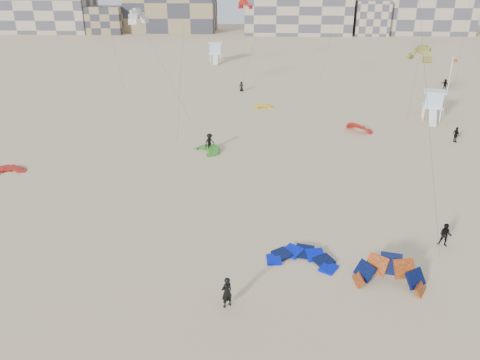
# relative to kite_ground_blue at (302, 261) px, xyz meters

# --- Properties ---
(ground) EXTENTS (320.00, 320.00, 0.00)m
(ground) POSITION_rel_kite_ground_blue_xyz_m (-3.31, -2.42, 0.00)
(ground) COLOR #C9B586
(ground) RESTS_ON ground
(kite_ground_blue) EXTENTS (5.00, 5.16, 1.26)m
(kite_ground_blue) POSITION_rel_kite_ground_blue_xyz_m (0.00, 0.00, 0.00)
(kite_ground_blue) COLOR #0017EF
(kite_ground_blue) RESTS_ON ground
(kite_ground_orange) EXTENTS (5.10, 4.98, 4.21)m
(kite_ground_orange) POSITION_rel_kite_ground_blue_xyz_m (5.05, -2.27, 0.00)
(kite_ground_orange) COLOR #D85117
(kite_ground_orange) RESTS_ON ground
(kite_ground_red) EXTENTS (4.38, 4.45, 1.18)m
(kite_ground_red) POSITION_rel_kite_ground_blue_xyz_m (-26.90, 13.39, 0.00)
(kite_ground_red) COLOR #AF1C0F
(kite_ground_red) RESTS_ON ground
(kite_ground_green) EXTENTS (4.72, 4.68, 1.77)m
(kite_ground_green) POSITION_rel_kite_ground_blue_xyz_m (-8.65, 20.17, 0.00)
(kite_ground_green) COLOR #368821
(kite_ground_green) RESTS_ON ground
(kite_ground_red_far) EXTENTS (4.71, 4.71, 3.23)m
(kite_ground_red_far) POSITION_rel_kite_ground_blue_xyz_m (8.59, 28.15, 0.00)
(kite_ground_red_far) COLOR #AF1C0F
(kite_ground_red_far) RESTS_ON ground
(kite_ground_yellow) EXTENTS (2.99, 3.15, 1.39)m
(kite_ground_yellow) POSITION_rel_kite_ground_blue_xyz_m (-2.84, 37.94, 0.00)
(kite_ground_yellow) COLOR yellow
(kite_ground_yellow) RESTS_ON ground
(kitesurfer_main) EXTENTS (0.83, 0.80, 1.91)m
(kitesurfer_main) POSITION_rel_kite_ground_blue_xyz_m (-4.53, -4.78, 0.96)
(kitesurfer_main) COLOR black
(kitesurfer_main) RESTS_ON ground
(kitesurfer_b) EXTENTS (1.01, 0.93, 1.68)m
(kitesurfer_b) POSITION_rel_kite_ground_blue_xyz_m (9.87, 2.44, 0.84)
(kitesurfer_b) COLOR black
(kitesurfer_b) RESTS_ON ground
(kitesurfer_c) EXTENTS (1.33, 1.33, 1.85)m
(kitesurfer_c) POSITION_rel_kite_ground_blue_xyz_m (-8.40, 20.52, 0.93)
(kitesurfer_c) COLOR black
(kitesurfer_c) RESTS_ON ground
(kitesurfer_d) EXTENTS (0.70, 1.10, 1.75)m
(kitesurfer_d) POSITION_rel_kite_ground_blue_xyz_m (18.57, 24.63, 0.87)
(kitesurfer_d) COLOR black
(kitesurfer_d) RESTS_ON ground
(kitesurfer_e) EXTENTS (0.78, 0.53, 1.55)m
(kitesurfer_e) POSITION_rel_kite_ground_blue_xyz_m (-6.47, 47.95, 0.78)
(kitesurfer_e) COLOR black
(kitesurfer_e) RESTS_ON ground
(kitesurfer_f) EXTENTS (1.19, 1.51, 1.60)m
(kitesurfer_f) POSITION_rel_kite_ground_blue_xyz_m (26.47, 51.42, 0.80)
(kitesurfer_f) COLOR black
(kitesurfer_f) RESTS_ON ground
(kite_fly_grey) EXTENTS (9.56, 9.84, 12.36)m
(kite_fly_grey) POSITION_rel_kite_ground_blue_xyz_m (-18.64, 34.43, 12.17)
(kite_fly_grey) COLOR white
(kite_fly_grey) RESTS_ON ground
(kite_fly_olive) EXTENTS (4.79, 7.27, 8.49)m
(kite_fly_olive) POSITION_rel_kite_ground_blue_xyz_m (16.43, 34.40, 8.00)
(kite_fly_olive) COLOR olive
(kite_fly_olive) RESTS_ON ground
(kite_fly_red) EXTENTS (4.45, 10.91, 12.30)m
(kite_fly_red) POSITION_rel_kite_ground_blue_xyz_m (-6.66, 64.12, 11.98)
(kite_fly_red) COLOR #AF1C0F
(kite_fly_red) RESTS_ON ground
(lifeguard_tower_near) EXTENTS (3.17, 5.38, 3.71)m
(lifeguard_tower_near) POSITION_rel_kite_ground_blue_xyz_m (18.72, 33.63, 1.84)
(lifeguard_tower_near) COLOR white
(lifeguard_tower_near) RESTS_ON ground
(lifeguard_tower_far) EXTENTS (3.10, 5.69, 4.10)m
(lifeguard_tower_far) POSITION_rel_kite_ground_blue_xyz_m (-13.33, 74.52, 2.03)
(lifeguard_tower_far) COLOR white
(lifeguard_tower_far) RESTS_ON ground
(flagpole) EXTENTS (0.64, 0.10, 7.82)m
(flagpole) POSITION_rel_kite_ground_blue_xyz_m (20.53, 34.40, 4.11)
(flagpole) COLOR white
(flagpole) RESTS_ON ground
(condo_west_a) EXTENTS (30.00, 15.00, 14.00)m
(condo_west_a) POSITION_rel_kite_ground_blue_xyz_m (-73.31, 127.58, 7.00)
(condo_west_a) COLOR tan
(condo_west_a) RESTS_ON ground
(condo_west_b) EXTENTS (28.00, 14.00, 18.00)m
(condo_west_b) POSITION_rel_kite_ground_blue_xyz_m (-33.31, 131.58, 9.00)
(condo_west_b) COLOR #877152
(condo_west_b) RESTS_ON ground
(condo_mid) EXTENTS (32.00, 16.00, 12.00)m
(condo_mid) POSITION_rel_kite_ground_blue_xyz_m (6.69, 127.58, 6.00)
(condo_mid) COLOR tan
(condo_mid) RESTS_ON ground
(condo_east) EXTENTS (26.00, 14.00, 16.00)m
(condo_east) POSITION_rel_kite_ground_blue_xyz_m (46.69, 129.58, 8.00)
(condo_east) COLOR tan
(condo_east) RESTS_ON ground
(condo_fill_left) EXTENTS (12.00, 10.00, 8.00)m
(condo_fill_left) POSITION_rel_kite_ground_blue_xyz_m (-53.31, 125.58, 4.00)
(condo_fill_left) COLOR #877152
(condo_fill_left) RESTS_ON ground
(condo_fill_right) EXTENTS (10.00, 10.00, 10.00)m
(condo_fill_right) POSITION_rel_kite_ground_blue_xyz_m (28.69, 125.58, 5.00)
(condo_fill_right) COLOR tan
(condo_fill_right) RESTS_ON ground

